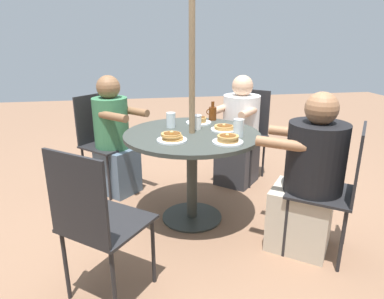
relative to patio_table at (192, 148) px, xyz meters
name	(u,v)px	position (x,y,z in m)	size (l,w,h in m)	color
ground_plane	(192,217)	(0.00, 0.00, -0.63)	(12.00, 12.00, 0.00)	#8C664C
patio_table	(192,148)	(0.00, 0.00, 0.00)	(1.08, 1.08, 0.76)	#383D38
umbrella_pole	(192,89)	(0.00, 0.00, 0.47)	(0.05, 0.05, 2.20)	#846B4C
patio_chair_north	(102,137)	(0.77, -0.77, -0.09)	(0.60, 0.60, 0.95)	#232326
diner_north	(114,140)	(0.65, -0.65, -0.10)	(0.56, 0.56, 1.15)	slate
patio_chair_east	(95,218)	(0.68, 0.86, -0.09)	(0.60, 0.60, 0.95)	#232326
patio_chair_south	(336,184)	(-0.87, 0.66, -0.09)	(0.59, 0.59, 0.95)	#232326
diner_south	(308,182)	(-0.73, 0.55, -0.11)	(0.64, 0.62, 1.15)	beige
patio_chair_west	(246,129)	(-0.73, -0.82, -0.09)	(0.60, 0.60, 0.95)	#232326
diner_west	(239,136)	(-0.61, -0.68, -0.12)	(0.58, 0.59, 1.12)	#3D3D42
pancake_plate_a	(198,121)	(-0.11, -0.30, 0.15)	(0.22, 0.22, 0.07)	white
pancake_plate_b	(228,139)	(-0.21, 0.30, 0.15)	(0.22, 0.22, 0.07)	white
pancake_plate_c	(172,138)	(0.18, 0.19, 0.15)	(0.22, 0.22, 0.07)	white
pancake_plate_d	(224,128)	(-0.27, -0.03, 0.14)	(0.22, 0.22, 0.05)	white
syrup_bottle	(212,113)	(-0.26, -0.40, 0.19)	(0.09, 0.07, 0.17)	#602D0F
coffee_cup	(196,122)	(-0.06, -0.11, 0.18)	(0.08, 0.08, 0.12)	white
drinking_glass_a	(171,120)	(0.14, -0.20, 0.19)	(0.08, 0.08, 0.12)	silver
drinking_glass_b	(238,128)	(-0.33, 0.16, 0.19)	(0.08, 0.08, 0.14)	silver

